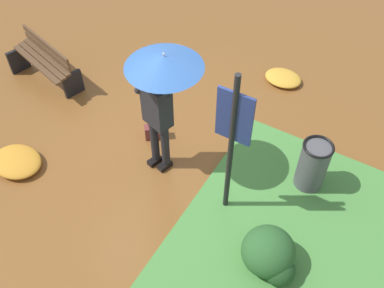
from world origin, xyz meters
The scene contains 10 objects.
ground_plane centered at (0.00, 0.00, 0.00)m, with size 18.00×18.00×0.00m, color brown.
person_with_umbrella centered at (0.06, -0.08, 1.55)m, with size 0.96×0.96×2.04m.
info_sign_post centered at (1.15, -0.27, 1.44)m, with size 0.44×0.07×2.30m.
handbag centered at (-0.41, 0.31, 0.13)m, with size 0.32×0.30×0.37m.
park_bench centered at (-2.81, 0.49, 0.40)m, with size 1.43×0.73×0.75m.
trash_bin centered at (1.99, 0.64, 0.42)m, with size 0.42×0.42×0.83m.
shrub_cluster centered at (2.02, -0.79, 0.28)m, with size 0.72×0.65×0.59m.
leaf_pile_near_person centered at (-1.83, -1.21, 0.09)m, with size 0.78×0.63×0.17m.
leaf_pile_by_bench centered at (0.79, 2.60, 0.07)m, with size 0.65×0.52×0.14m.
leaf_pile_far_path centered at (-1.24, 2.31, 0.06)m, with size 0.58×0.46×0.13m.
Camera 1 is at (2.49, -3.43, 5.04)m, focal length 40.87 mm.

